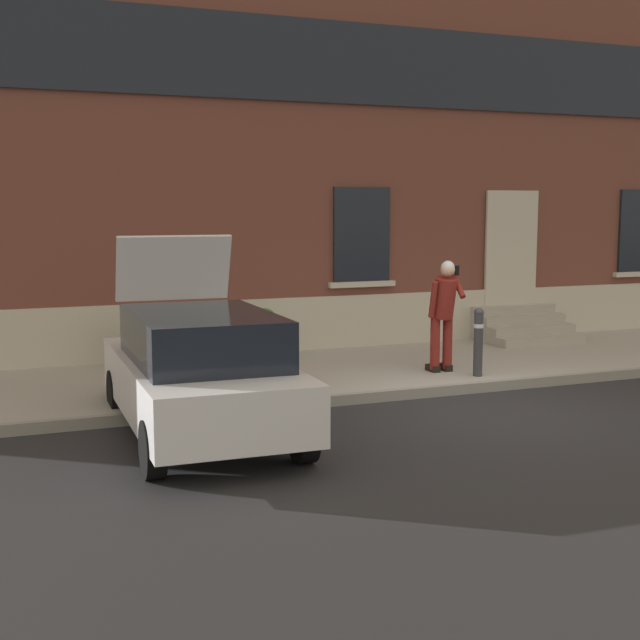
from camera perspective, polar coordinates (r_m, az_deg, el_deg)
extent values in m
plane|color=#232326|center=(11.82, 10.42, -5.85)|extent=(80.00, 80.00, 0.00)
cube|color=#99968E|center=(14.19, 4.37, -3.19)|extent=(24.00, 3.60, 0.15)
cube|color=gray|center=(12.59, 8.13, -4.63)|extent=(24.00, 0.12, 0.15)
cube|color=brown|center=(16.26, 0.52, 11.20)|extent=(24.00, 1.40, 7.50)
cube|color=#BCB7A8|center=(15.71, 1.51, -0.38)|extent=(24.00, 0.08, 1.10)
cube|color=maroon|center=(17.31, 12.47, 4.47)|extent=(1.00, 0.08, 2.10)
cube|color=#BCB7A8|center=(17.29, 12.51, 4.63)|extent=(1.16, 0.06, 2.24)
cube|color=black|center=(15.71, 2.77, 5.66)|extent=(1.10, 0.06, 1.70)
cube|color=#BCB7A8|center=(15.74, 2.80, 2.38)|extent=(1.30, 0.12, 0.10)
cube|color=#BCB7A8|center=(19.30, 20.34, 2.87)|extent=(1.30, 0.12, 0.10)
cube|color=black|center=(15.75, 1.58, 16.62)|extent=(16.80, 0.06, 1.40)
cube|color=#9E998E|center=(16.58, 14.43, -1.31)|extent=(1.79, 0.32, 0.16)
cube|color=#9E998E|center=(16.83, 13.80, -0.89)|extent=(1.79, 0.32, 0.32)
cube|color=#9E998E|center=(17.07, 13.18, -0.48)|extent=(1.79, 0.32, 0.48)
cube|color=#9E998E|center=(17.32, 12.58, -0.08)|extent=(1.79, 0.32, 0.64)
cube|color=white|center=(10.26, -7.92, -4.29)|extent=(1.86, 4.05, 0.64)
cube|color=black|center=(10.01, -7.80, -1.09)|extent=(1.61, 2.44, 0.56)
cube|color=black|center=(12.24, -9.94, -3.46)|extent=(1.66, 0.15, 0.20)
cube|color=yellow|center=(12.21, -9.96, -2.63)|extent=(0.52, 0.04, 0.12)
cube|color=#B21414|center=(12.05, -13.52, -1.60)|extent=(0.16, 0.04, 0.18)
cube|color=#B21414|center=(12.31, -6.53, -1.25)|extent=(0.16, 0.04, 0.18)
cube|color=white|center=(11.50, -9.63, 3.40)|extent=(1.50, 0.41, 0.87)
cylinder|color=black|center=(8.85, -10.99, -8.40)|extent=(0.22, 0.61, 0.60)
cylinder|color=black|center=(9.23, -1.12, -7.60)|extent=(0.22, 0.61, 0.60)
cylinder|color=black|center=(11.55, -13.27, -4.72)|extent=(0.22, 0.61, 0.60)
cylinder|color=black|center=(11.84, -5.59, -4.25)|extent=(0.22, 0.61, 0.60)
cylinder|color=#333338|center=(13.26, 10.41, -1.64)|extent=(0.14, 0.14, 0.95)
sphere|color=#333338|center=(13.19, 10.46, 0.48)|extent=(0.15, 0.15, 0.15)
cylinder|color=silver|center=(13.21, 10.44, -0.38)|extent=(0.15, 0.15, 0.06)
cylinder|color=maroon|center=(13.47, 7.60, -1.54)|extent=(0.15, 0.15, 0.82)
cube|color=black|center=(13.59, 7.45, -3.17)|extent=(0.12, 0.28, 0.10)
cylinder|color=maroon|center=(13.58, 8.41, -1.49)|extent=(0.15, 0.15, 0.82)
cube|color=black|center=(13.70, 8.25, -3.10)|extent=(0.12, 0.28, 0.10)
cylinder|color=maroon|center=(13.38, 8.20, 1.47)|extent=(0.34, 0.46, 0.68)
sphere|color=tan|center=(13.27, 8.43, 3.32)|extent=(0.22, 0.22, 0.22)
sphere|color=silver|center=(13.26, 8.43, 3.45)|extent=(0.21, 0.21, 0.21)
cylinder|color=maroon|center=(13.23, 7.48, 1.34)|extent=(0.09, 0.20, 0.57)
cylinder|color=maroon|center=(13.42, 9.06, 2.34)|extent=(0.09, 0.41, 0.43)
cube|color=black|center=(13.33, 9.03, 3.24)|extent=(0.07, 0.02, 0.15)
cylinder|color=#B25B38|center=(14.07, -12.14, -2.42)|extent=(0.40, 0.40, 0.34)
cylinder|color=#B25B38|center=(14.05, -12.16, -1.85)|extent=(0.44, 0.44, 0.05)
cylinder|color=#47331E|center=(14.03, -12.17, -1.25)|extent=(0.04, 0.04, 0.24)
sphere|color=#286B2D|center=(14.00, -12.19, -0.52)|extent=(0.44, 0.44, 0.44)
sphere|color=#286B2D|center=(13.98, -11.74, -0.93)|extent=(0.24, 0.24, 0.24)
cylinder|color=beige|center=(14.61, -3.67, -1.90)|extent=(0.40, 0.40, 0.34)
cylinder|color=beige|center=(14.58, -3.68, -1.36)|extent=(0.44, 0.44, 0.05)
cylinder|color=#47331E|center=(14.56, -3.68, -0.78)|extent=(0.04, 0.04, 0.24)
sphere|color=#387F33|center=(14.54, -3.69, -0.07)|extent=(0.44, 0.44, 0.44)
sphere|color=#387F33|center=(14.54, -3.25, -0.47)|extent=(0.24, 0.24, 0.24)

